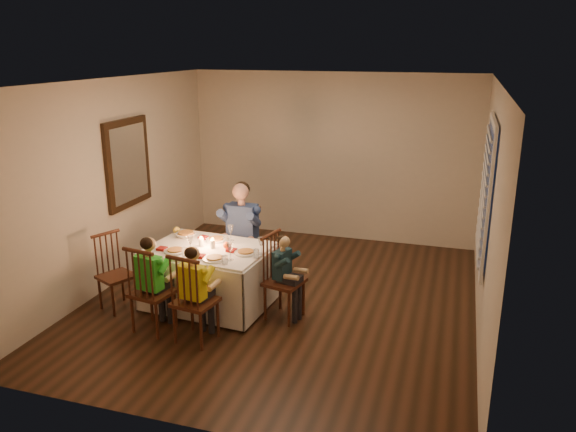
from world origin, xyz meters
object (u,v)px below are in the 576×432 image
(adult, at_px, (243,280))
(child_teal, at_px, (284,317))
(chair_extra, at_px, (120,308))
(chair_adult, at_px, (243,280))
(child_yellow, at_px, (197,340))
(serving_bowl, at_px, (186,235))
(dining_table, at_px, (209,264))
(chair_end, at_px, (284,317))
(chair_near_right, at_px, (197,340))
(chair_near_left, at_px, (155,329))
(child_green, at_px, (155,329))

(adult, relative_size, child_teal, 1.35)
(chair_extra, bearing_deg, child_teal, -54.55)
(chair_adult, xyz_separation_m, child_teal, (0.84, -0.83, 0.00))
(child_yellow, distance_m, child_teal, 1.05)
(serving_bowl, bearing_deg, dining_table, -31.17)
(chair_end, bearing_deg, adult, 58.19)
(chair_near_right, distance_m, child_teal, 1.05)
(chair_end, relative_size, child_teal, 1.00)
(dining_table, bearing_deg, chair_adult, 87.06)
(chair_near_right, relative_size, serving_bowl, 4.10)
(adult, height_order, child_teal, adult)
(dining_table, xyz_separation_m, chair_near_right, (0.22, -0.81, -0.52))
(adult, height_order, serving_bowl, serving_bowl)
(chair_near_left, distance_m, child_yellow, 0.54)
(chair_end, distance_m, child_green, 1.44)
(adult, xyz_separation_m, child_yellow, (0.12, -1.59, 0.00))
(chair_extra, bearing_deg, child_green, -91.66)
(adult, bearing_deg, chair_extra, -130.16)
(child_yellow, xyz_separation_m, child_teal, (0.72, 0.76, 0.00))
(child_green, bearing_deg, child_teal, -141.85)
(dining_table, bearing_deg, adult, 87.06)
(chair_adult, distance_m, child_green, 1.58)
(chair_near_right, xyz_separation_m, chair_extra, (-1.21, 0.41, 0.00))
(chair_near_left, relative_size, adult, 0.75)
(chair_adult, distance_m, serving_bowl, 1.06)
(dining_table, height_order, child_yellow, dining_table)
(chair_extra, bearing_deg, adult, -17.64)
(chair_near_right, height_order, child_yellow, child_yellow)
(chair_near_right, bearing_deg, child_green, 1.86)
(chair_near_left, bearing_deg, adult, -96.05)
(child_teal, bearing_deg, dining_table, 99.79)
(chair_near_left, xyz_separation_m, chair_near_right, (0.54, -0.06, 0.00))
(chair_adult, relative_size, child_green, 0.92)
(chair_near_right, bearing_deg, child_teal, -124.89)
(chair_end, xyz_separation_m, serving_bowl, (-1.35, 0.30, 0.76))
(child_teal, bearing_deg, adult, 58.19)
(chair_near_right, relative_size, chair_extra, 1.09)
(chair_adult, bearing_deg, child_green, -102.74)
(chair_adult, xyz_separation_m, adult, (0.00, 0.00, 0.00))
(chair_near_right, xyz_separation_m, child_teal, (0.72, 0.76, 0.00))
(dining_table, distance_m, chair_near_right, 0.99)
(chair_near_left, bearing_deg, chair_end, -141.85)
(chair_extra, xyz_separation_m, adult, (1.10, 1.19, 0.00))
(chair_end, xyz_separation_m, adult, (-0.84, 0.83, 0.00))
(dining_table, bearing_deg, chair_near_right, -70.27)
(chair_adult, distance_m, child_yellow, 1.60)
(chair_extra, distance_m, child_yellow, 1.28)
(child_green, distance_m, child_yellow, 0.54)
(chair_end, xyz_separation_m, child_teal, (-0.00, 0.00, 0.00))
(dining_table, height_order, chair_adult, dining_table)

